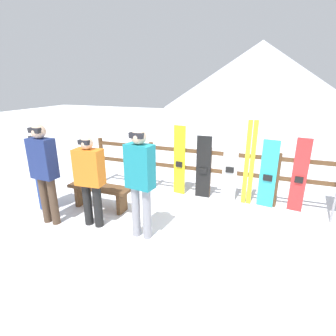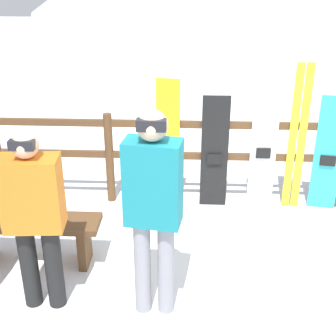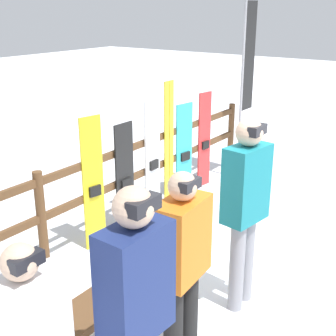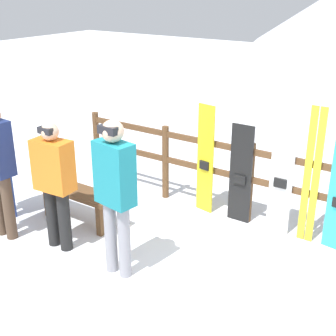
{
  "view_description": "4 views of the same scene",
  "coord_description": "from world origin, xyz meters",
  "px_view_note": "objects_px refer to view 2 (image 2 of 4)",
  "views": [
    {
      "loc": [
        1.05,
        -3.65,
        2.44
      ],
      "look_at": [
        -0.63,
        0.82,
        0.86
      ],
      "focal_mm": 28.0,
      "sensor_mm": 36.0,
      "label": 1
    },
    {
      "loc": [
        -0.41,
        -3.42,
        2.79
      ],
      "look_at": [
        -0.62,
        0.92,
        0.8
      ],
      "focal_mm": 50.0,
      "sensor_mm": 36.0,
      "label": 2
    },
    {
      "loc": [
        -4.15,
        -1.9,
        2.68
      ],
      "look_at": [
        -0.34,
        0.81,
        1.04
      ],
      "focal_mm": 50.0,
      "sensor_mm": 36.0,
      "label": 3
    },
    {
      "loc": [
        2.29,
        -3.66,
        3.08
      ],
      "look_at": [
        -0.91,
        1.07,
        0.78
      ],
      "focal_mm": 50.0,
      "sensor_mm": 36.0,
      "label": 4
    }
  ],
  "objects_px": {
    "person_orange": "(34,212)",
    "snowboard_white": "(264,146)",
    "snowboard_yellow": "(168,145)",
    "person_teal": "(153,202)",
    "snowboard_black_stripe": "(214,153)",
    "snowboard_cyan": "(328,155)",
    "bench": "(34,231)",
    "ski_pair_yellow": "(297,139)"
  },
  "relations": [
    {
      "from": "snowboard_white",
      "to": "person_teal",
      "type": "bearing_deg",
      "value": -120.89
    },
    {
      "from": "bench",
      "to": "snowboard_white",
      "type": "bearing_deg",
      "value": 28.3
    },
    {
      "from": "snowboard_black_stripe",
      "to": "snowboard_yellow",
      "type": "bearing_deg",
      "value": 179.98
    },
    {
      "from": "bench",
      "to": "person_teal",
      "type": "bearing_deg",
      "value": -27.1
    },
    {
      "from": "person_orange",
      "to": "snowboard_cyan",
      "type": "xyz_separation_m",
      "value": [
        2.83,
        1.85,
        -0.23
      ]
    },
    {
      "from": "person_orange",
      "to": "person_teal",
      "type": "height_order",
      "value": "person_teal"
    },
    {
      "from": "person_orange",
      "to": "bench",
      "type": "bearing_deg",
      "value": 113.27
    },
    {
      "from": "bench",
      "to": "snowboard_black_stripe",
      "type": "height_order",
      "value": "snowboard_black_stripe"
    },
    {
      "from": "person_orange",
      "to": "snowboard_white",
      "type": "xyz_separation_m",
      "value": [
        2.08,
        1.85,
        -0.14
      ]
    },
    {
      "from": "person_teal",
      "to": "snowboard_black_stripe",
      "type": "bearing_deg",
      "value": 73.27
    },
    {
      "from": "bench",
      "to": "ski_pair_yellow",
      "type": "relative_size",
      "value": 0.74
    },
    {
      "from": "snowboard_yellow",
      "to": "snowboard_black_stripe",
      "type": "distance_m",
      "value": 0.55
    },
    {
      "from": "person_orange",
      "to": "snowboard_yellow",
      "type": "xyz_separation_m",
      "value": [
        0.98,
        1.85,
        -0.14
      ]
    },
    {
      "from": "person_teal",
      "to": "snowboard_white",
      "type": "bearing_deg",
      "value": 59.11
    },
    {
      "from": "person_teal",
      "to": "snowboard_yellow",
      "type": "bearing_deg",
      "value": 89.3
    },
    {
      "from": "person_orange",
      "to": "snowboard_yellow",
      "type": "distance_m",
      "value": 2.1
    },
    {
      "from": "snowboard_white",
      "to": "snowboard_yellow",
      "type": "bearing_deg",
      "value": -180.0
    },
    {
      "from": "person_orange",
      "to": "person_teal",
      "type": "bearing_deg",
      "value": -1.74
    },
    {
      "from": "person_orange",
      "to": "snowboard_cyan",
      "type": "bearing_deg",
      "value": 33.19
    },
    {
      "from": "person_teal",
      "to": "snowboard_black_stripe",
      "type": "relative_size",
      "value": 1.31
    },
    {
      "from": "person_orange",
      "to": "snowboard_cyan",
      "type": "distance_m",
      "value": 3.39
    },
    {
      "from": "person_orange",
      "to": "snowboard_black_stripe",
      "type": "height_order",
      "value": "person_orange"
    },
    {
      "from": "person_orange",
      "to": "person_teal",
      "type": "distance_m",
      "value": 0.97
    },
    {
      "from": "ski_pair_yellow",
      "to": "snowboard_yellow",
      "type": "bearing_deg",
      "value": -179.87
    },
    {
      "from": "snowboard_black_stripe",
      "to": "snowboard_cyan",
      "type": "relative_size",
      "value": 0.99
    },
    {
      "from": "bench",
      "to": "person_teal",
      "type": "relative_size",
      "value": 0.72
    },
    {
      "from": "ski_pair_yellow",
      "to": "snowboard_white",
      "type": "bearing_deg",
      "value": -179.49
    },
    {
      "from": "ski_pair_yellow",
      "to": "person_orange",
      "type": "bearing_deg",
      "value": -142.96
    },
    {
      "from": "person_orange",
      "to": "snowboard_cyan",
      "type": "height_order",
      "value": "person_orange"
    },
    {
      "from": "snowboard_yellow",
      "to": "snowboard_white",
      "type": "relative_size",
      "value": 0.99
    },
    {
      "from": "person_orange",
      "to": "ski_pair_yellow",
      "type": "height_order",
      "value": "ski_pair_yellow"
    },
    {
      "from": "snowboard_cyan",
      "to": "snowboard_white",
      "type": "bearing_deg",
      "value": 179.99
    },
    {
      "from": "snowboard_cyan",
      "to": "bench",
      "type": "bearing_deg",
      "value": -157.8
    },
    {
      "from": "snowboard_black_stripe",
      "to": "snowboard_white",
      "type": "bearing_deg",
      "value": 0.02
    },
    {
      "from": "person_teal",
      "to": "snowboard_white",
      "type": "relative_size",
      "value": 1.15
    },
    {
      "from": "bench",
      "to": "person_orange",
      "type": "height_order",
      "value": "person_orange"
    },
    {
      "from": "snowboard_white",
      "to": "snowboard_black_stripe",
      "type": "bearing_deg",
      "value": -179.98
    },
    {
      "from": "bench",
      "to": "snowboard_cyan",
      "type": "relative_size",
      "value": 0.93
    },
    {
      "from": "bench",
      "to": "person_teal",
      "type": "distance_m",
      "value": 1.53
    },
    {
      "from": "snowboard_white",
      "to": "snowboard_cyan",
      "type": "relative_size",
      "value": 1.13
    },
    {
      "from": "bench",
      "to": "snowboard_black_stripe",
      "type": "distance_m",
      "value": 2.2
    },
    {
      "from": "person_teal",
      "to": "snowboard_white",
      "type": "height_order",
      "value": "person_teal"
    }
  ]
}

